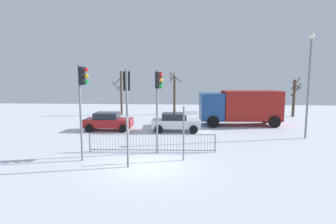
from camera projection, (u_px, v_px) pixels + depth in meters
name	position (u px, v px, depth m)	size (l,w,h in m)	color
ground_plane	(146.00, 166.00, 13.34)	(60.00, 60.00, 0.00)	silver
traffic_light_mid_right	(158.00, 93.00, 15.02)	(0.45, 0.48, 4.71)	slate
traffic_light_mid_left	(127.00, 96.00, 12.85)	(0.36, 0.56, 4.69)	slate
traffic_light_foreground_left	(82.00, 91.00, 13.70)	(0.57, 0.35, 4.94)	slate
direction_sign_post	(185.00, 130.00, 14.00)	(0.76, 0.30, 2.84)	slate
pedestrian_guard_railing	(152.00, 143.00, 15.73)	(7.36, 0.30, 1.07)	slate
car_red_trailing	(108.00, 121.00, 22.10)	(3.81, 1.94, 1.47)	maroon
car_white_far	(176.00, 122.00, 21.71)	(3.83, 1.98, 1.47)	silver
delivery_truck	(241.00, 106.00, 24.33)	(7.16, 3.02, 3.10)	maroon
street_lamp	(309.00, 76.00, 18.74)	(0.36, 0.36, 7.26)	slate
bare_tree_left	(121.00, 92.00, 31.12)	(1.77, 1.82, 5.18)	#473828
bare_tree_centre	(174.00, 93.00, 31.60)	(1.37, 1.36, 4.96)	#473828
bare_tree_right	(294.00, 97.00, 29.67)	(1.23, 1.32, 4.32)	#473828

